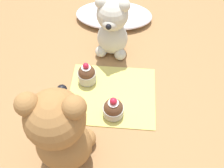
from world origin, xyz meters
TOP-DOWN VIEW (x-y plane):
  - ground_plane at (0.00, 0.00)m, footprint 4.00×4.00m
  - knitted_placemat at (0.00, 0.00)m, footprint 0.26×0.22m
  - tulle_cloth at (-0.02, 0.35)m, footprint 0.29×0.16m
  - teddy_bear_cream at (-0.01, 0.18)m, footprint 0.11×0.11m
  - teddy_bear_tan at (-0.10, -0.20)m, footprint 0.14×0.14m
  - cupcake_near_cream_bear at (-0.08, 0.05)m, footprint 0.06×0.06m
  - cupcake_near_tan_bear at (0.01, -0.07)m, footprint 0.06×0.06m

SIDE VIEW (x-z plane):
  - ground_plane at x=0.00m, z-range 0.00..0.00m
  - knitted_placemat at x=0.00m, z-range 0.00..0.01m
  - tulle_cloth at x=-0.02m, z-range 0.00..0.04m
  - cupcake_near_tan_bear at x=0.01m, z-range -0.01..0.07m
  - cupcake_near_cream_bear at x=-0.08m, z-range 0.00..0.07m
  - teddy_bear_cream at x=-0.01m, z-range 0.00..0.21m
  - teddy_bear_tan at x=-0.10m, z-range 0.00..0.27m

